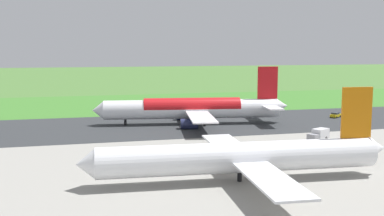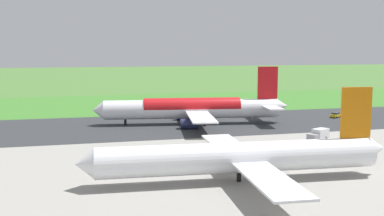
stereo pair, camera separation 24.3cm
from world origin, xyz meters
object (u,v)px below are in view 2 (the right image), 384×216
object	(u,v)px
airliner_parked_mid	(241,157)
service_truck_fuel	(319,134)
no_stopping_sign	(171,102)
traffic_cone_orange	(149,104)
airliner_main	(193,109)
service_car_ops	(336,115)

from	to	relation	value
airliner_parked_mid	service_truck_fuel	size ratio (longest dim) A/B	8.11
airliner_parked_mid	no_stopping_sign	bearing A→B (deg)	-94.93
traffic_cone_orange	airliner_main	bearing A→B (deg)	96.47
service_car_ops	traffic_cone_orange	bearing A→B (deg)	-42.29
airliner_parked_mid	traffic_cone_orange	size ratio (longest dim) A/B	91.15
airliner_main	service_truck_fuel	xyz separation A→B (m)	(-22.01, 28.95, -2.95)
airliner_main	traffic_cone_orange	xyz separation A→B (m)	(5.25, -46.35, -4.08)
airliner_parked_mid	no_stopping_sign	world-z (taller)	airliner_parked_mid
no_stopping_sign	airliner_main	bearing A→B (deg)	87.28
service_car_ops	airliner_parked_mid	bearing A→B (deg)	47.78
airliner_main	no_stopping_sign	size ratio (longest dim) A/B	20.58
airliner_main	no_stopping_sign	distance (m)	41.08
airliner_main	airliner_parked_mid	size ratio (longest dim) A/B	1.08
traffic_cone_orange	service_car_ops	bearing A→B (deg)	137.71
airliner_main	service_truck_fuel	bearing A→B (deg)	127.24
no_stopping_sign	traffic_cone_orange	world-z (taller)	no_stopping_sign
service_car_ops	airliner_main	bearing A→B (deg)	1.29
airliner_parked_mid	traffic_cone_orange	xyz separation A→B (m)	(-1.09, -101.49, -3.72)
service_truck_fuel	no_stopping_sign	world-z (taller)	service_truck_fuel
no_stopping_sign	traffic_cone_orange	distance (m)	9.10
service_truck_fuel	no_stopping_sign	size ratio (longest dim) A/B	2.36
service_car_ops	traffic_cone_orange	distance (m)	67.40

